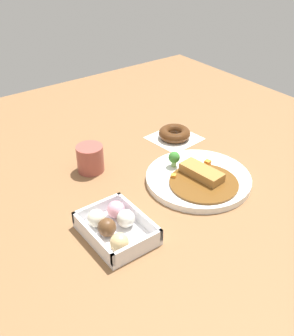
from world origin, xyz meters
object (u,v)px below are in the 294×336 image
at_px(curry_plate, 198,178).
at_px(donut_box, 115,227).
at_px(coffee_mug, 90,159).
at_px(chocolate_ring_donut, 175,134).

xyz_separation_m(curry_plate, donut_box, (0.04, -0.30, 0.01)).
distance_m(donut_box, coffee_mug, 0.29).
height_order(curry_plate, chocolate_ring_donut, curry_plate).
relative_size(donut_box, chocolate_ring_donut, 1.11).
bearing_deg(donut_box, chocolate_ring_donut, 123.92).
xyz_separation_m(donut_box, chocolate_ring_donut, (-0.27, 0.41, -0.01)).
xyz_separation_m(curry_plate, chocolate_ring_donut, (-0.23, 0.11, 0.00)).
bearing_deg(coffee_mug, chocolate_ring_donut, 90.50).
bearing_deg(curry_plate, chocolate_ring_donut, 154.92).
bearing_deg(coffee_mug, curry_plate, 41.93).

